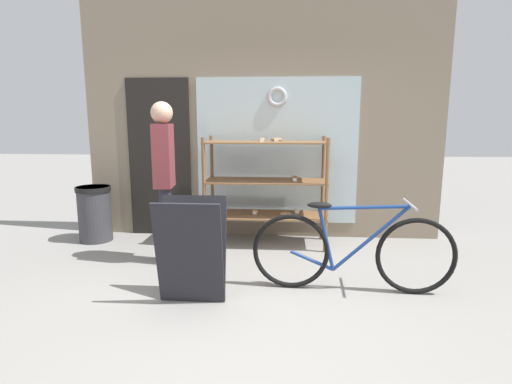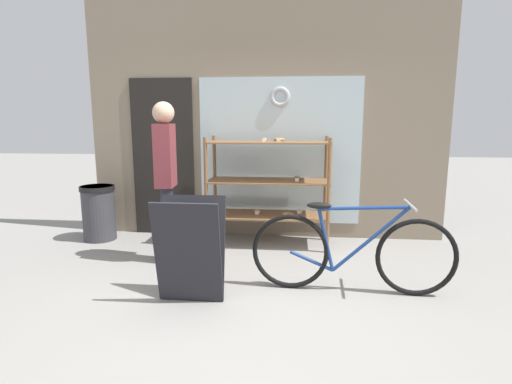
% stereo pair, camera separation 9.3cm
% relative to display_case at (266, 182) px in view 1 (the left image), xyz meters
% --- Properties ---
extents(ground_plane, '(30.00, 30.00, 0.00)m').
position_rel_display_case_xyz_m(ground_plane, '(-0.08, -1.95, -0.80)').
color(ground_plane, gray).
extents(storefront_facade, '(4.69, 0.13, 3.96)m').
position_rel_display_case_xyz_m(storefront_facade, '(-0.12, 0.42, 1.12)').
color(storefront_facade, gray).
rests_on(storefront_facade, ground_plane).
extents(display_case, '(1.49, 0.56, 1.36)m').
position_rel_display_case_xyz_m(display_case, '(0.00, 0.00, 0.00)').
color(display_case, brown).
rests_on(display_case, ground_plane).
extents(bicycle, '(1.82, 0.46, 0.84)m').
position_rel_display_case_xyz_m(bicycle, '(0.84, -1.36, -0.42)').
color(bicycle, black).
rests_on(bicycle, ground_plane).
extents(sandwich_board, '(0.57, 0.38, 0.90)m').
position_rel_display_case_xyz_m(sandwich_board, '(-0.56, -1.69, -0.34)').
color(sandwich_board, '#232328').
rests_on(sandwich_board, ground_plane).
extents(pedestrian, '(0.23, 0.34, 1.75)m').
position_rel_display_case_xyz_m(pedestrian, '(-1.06, -0.75, 0.24)').
color(pedestrian, '#282833').
rests_on(pedestrian, ground_plane).
extents(trash_bin, '(0.44, 0.44, 0.72)m').
position_rel_display_case_xyz_m(trash_bin, '(-2.23, -0.01, -0.41)').
color(trash_bin, '#38383D').
rests_on(trash_bin, ground_plane).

